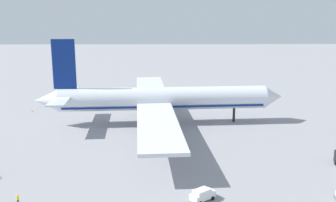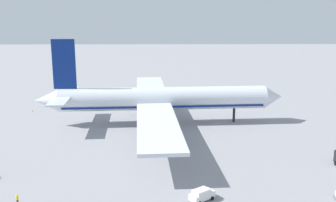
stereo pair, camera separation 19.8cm
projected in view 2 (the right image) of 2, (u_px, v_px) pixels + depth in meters
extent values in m
plane|color=gray|center=(164.00, 123.00, 105.16)|extent=(600.00, 600.00, 0.00)
cylinder|color=silver|center=(164.00, 98.00, 103.62)|extent=(56.80, 9.62, 6.23)
cone|color=silver|center=(273.00, 97.00, 106.02)|extent=(5.34, 6.40, 6.11)
cone|color=silver|center=(47.00, 100.00, 101.17)|extent=(6.58, 6.28, 5.92)
cube|color=navy|center=(64.00, 64.00, 99.44)|extent=(6.02, 0.86, 13.12)
cube|color=silver|center=(68.00, 91.00, 107.63)|extent=(5.07, 11.50, 0.36)
cube|color=silver|center=(59.00, 101.00, 94.87)|extent=(5.07, 11.50, 0.36)
cube|color=silver|center=(151.00, 87.00, 125.01)|extent=(11.26, 38.27, 0.70)
cylinder|color=slate|center=(154.00, 97.00, 120.01)|extent=(5.71, 3.58, 3.26)
cube|color=silver|center=(158.00, 124.00, 82.20)|extent=(11.26, 38.27, 0.70)
cylinder|color=slate|center=(161.00, 127.00, 88.29)|extent=(6.01, 4.25, 3.91)
cylinder|color=black|center=(234.00, 115.00, 106.28)|extent=(0.70, 0.70, 3.92)
cylinder|color=black|center=(153.00, 112.00, 109.49)|extent=(0.70, 0.70, 3.92)
cylinder|color=black|center=(154.00, 122.00, 99.54)|extent=(0.70, 0.70, 3.92)
cube|color=navy|center=(164.00, 105.00, 103.99)|extent=(54.52, 9.17, 0.50)
cylinder|color=black|center=(336.00, 163.00, 75.39)|extent=(0.31, 0.90, 0.90)
cube|color=white|center=(202.00, 195.00, 60.94)|extent=(4.44, 3.96, 1.10)
cube|color=white|center=(201.00, 191.00, 60.63)|extent=(3.13, 2.92, 0.55)
cylinder|color=black|center=(204.00, 194.00, 62.59)|extent=(0.65, 0.56, 0.64)
cylinder|color=black|center=(212.00, 198.00, 61.16)|extent=(0.65, 0.56, 0.64)
cylinder|color=black|center=(192.00, 199.00, 60.96)|extent=(0.65, 0.56, 0.64)
cube|color=#26598C|center=(87.00, 96.00, 139.17)|extent=(2.59, 2.92, 0.15)
cylinder|color=#333338|center=(84.00, 97.00, 137.85)|extent=(0.40, 0.55, 0.08)
cylinder|color=black|center=(87.00, 97.00, 138.01)|extent=(0.32, 0.40, 0.40)
cylinder|color=black|center=(84.00, 97.00, 138.74)|extent=(0.32, 0.40, 0.40)
cylinder|color=black|center=(90.00, 96.00, 139.63)|extent=(0.32, 0.40, 0.40)
cylinder|color=black|center=(88.00, 96.00, 140.35)|extent=(0.32, 0.40, 0.40)
cylinder|color=black|center=(335.00, 196.00, 62.08)|extent=(0.40, 0.13, 0.40)
cylinder|color=#3F3F47|center=(18.00, 202.00, 59.67)|extent=(0.43, 0.43, 0.88)
cylinder|color=yellow|center=(17.00, 198.00, 59.50)|extent=(0.54, 0.54, 0.66)
sphere|color=beige|center=(17.00, 195.00, 59.40)|extent=(0.24, 0.24, 0.24)
cone|color=orange|center=(171.00, 91.00, 147.84)|extent=(0.36, 0.36, 0.55)
cone|color=orange|center=(32.00, 111.00, 117.42)|extent=(0.36, 0.36, 0.55)
cone|color=orange|center=(209.00, 92.00, 147.52)|extent=(0.36, 0.36, 0.55)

